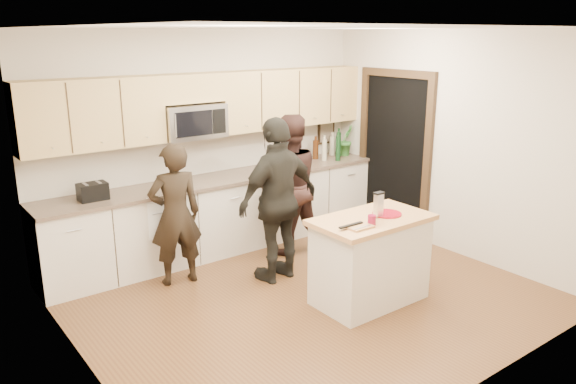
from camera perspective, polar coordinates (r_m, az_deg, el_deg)
floor at (r=5.98m, az=1.94°, el=-10.50°), size 4.50×4.50×0.00m
room_shell at (r=5.44m, az=2.11°, el=6.08°), size 4.52×4.02×2.71m
back_cabinetry at (r=7.09m, az=-6.65°, el=-2.16°), size 4.50×0.66×0.94m
upper_cabinetry at (r=6.94m, az=-7.39°, el=9.03°), size 4.50×0.33×0.75m
microwave at (r=6.77m, az=-9.71°, el=7.12°), size 0.76×0.41×0.40m
doorway at (r=7.70m, az=10.76°, el=4.38°), size 0.06×1.25×2.20m
framed_picture at (r=8.25m, az=3.89°, el=6.24°), size 0.30×0.03×0.38m
dish_towel at (r=6.43m, az=-13.18°, el=-1.32°), size 0.34×0.60×0.48m
island at (r=5.76m, az=8.35°, el=-6.77°), size 1.20×0.70×0.90m
red_plate at (r=5.71m, az=10.02°, el=-2.19°), size 0.29×0.29×0.02m
box_grater at (r=5.57m, az=9.19°, el=-1.19°), size 0.10×0.06×0.24m
drink_glass at (r=5.38m, az=8.51°, el=-2.82°), size 0.08×0.08×0.09m
cutting_board at (r=5.28m, az=7.32°, el=-3.54°), size 0.24×0.16×0.02m
tongs at (r=5.27m, az=6.41°, el=-3.36°), size 0.28×0.03×0.02m
knife at (r=5.24m, az=7.51°, el=-3.57°), size 0.23×0.02×0.01m
toaster at (r=6.30m, az=-19.23°, el=0.05°), size 0.30×0.20×0.19m
bottle_cluster at (r=7.96m, az=4.26°, el=4.74°), size 0.44×0.40×0.41m
orchid at (r=8.17m, az=5.89°, el=5.28°), size 0.29×0.26×0.45m
woman_left at (r=6.13m, az=-11.38°, el=-2.28°), size 0.62×0.47×1.56m
woman_center at (r=6.85m, az=0.03°, el=0.73°), size 0.91×0.75×1.73m
woman_right at (r=6.07m, az=-0.97°, el=-0.85°), size 1.10×0.56×1.81m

